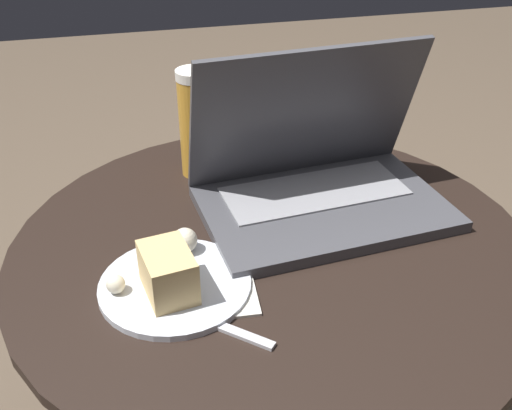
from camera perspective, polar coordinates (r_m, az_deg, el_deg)
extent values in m
cylinder|color=#9E9EA3|center=(1.03, 1.35, -15.19)|extent=(0.07, 0.07, 0.48)
cylinder|color=black|center=(0.87, 1.55, -3.84)|extent=(0.75, 0.75, 0.02)
cube|color=silver|center=(0.77, -6.37, -8.15)|extent=(0.18, 0.13, 0.00)
cube|color=#47474C|center=(0.92, 6.46, -0.30)|extent=(0.38, 0.27, 0.02)
cube|color=gray|center=(0.94, 5.60, 1.33)|extent=(0.29, 0.14, 0.00)
cube|color=#47474C|center=(0.93, 4.80, 8.62)|extent=(0.37, 0.11, 0.23)
cube|color=silver|center=(0.93, 4.87, 8.50)|extent=(0.34, 0.10, 0.20)
cylinder|color=gold|center=(1.00, -5.62, 7.34)|extent=(0.06, 0.06, 0.17)
cylinder|color=white|center=(0.97, -5.90, 12.25)|extent=(0.06, 0.06, 0.02)
cylinder|color=silver|center=(0.78, -7.70, -7.56)|extent=(0.20, 0.20, 0.01)
cube|color=#DBB775|center=(0.75, -8.39, -6.36)|extent=(0.07, 0.09, 0.06)
sphere|color=beige|center=(0.77, -13.22, -7.35)|extent=(0.02, 0.02, 0.02)
sphere|color=beige|center=(0.82, -6.79, -3.35)|extent=(0.03, 0.03, 0.03)
cube|color=silver|center=(0.72, -3.16, -11.55)|extent=(0.11, 0.10, 0.00)
cube|color=silver|center=(0.76, -9.43, -9.08)|extent=(0.06, 0.06, 0.00)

